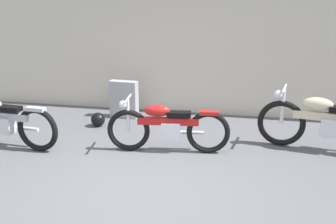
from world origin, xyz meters
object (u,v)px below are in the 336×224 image
stone_marker (124,99)px  motorcycle_silver (0,121)px  helmet (98,119)px  motorcycle_red (167,127)px  motorcycle_cream (327,123)px

stone_marker → motorcycle_silver: motorcycle_silver is taller
helmet → motorcycle_silver: size_ratio=0.13×
stone_marker → motorcycle_red: (1.25, -1.64, 0.04)m
helmet → motorcycle_silver: (-1.14, -1.31, 0.31)m
motorcycle_silver → motorcycle_red: 2.72m
helmet → motorcycle_silver: bearing=-131.2°
stone_marker → motorcycle_cream: motorcycle_cream is taller
stone_marker → motorcycle_silver: (-1.45, -1.98, 0.07)m
motorcycle_silver → motorcycle_red: motorcycle_silver is taller
helmet → motorcycle_cream: 4.06m
helmet → motorcycle_red: 1.85m
stone_marker → motorcycle_cream: size_ratio=0.35×
stone_marker → helmet: stone_marker is taller
stone_marker → motorcycle_red: bearing=-52.7°
stone_marker → helmet: size_ratio=2.83×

